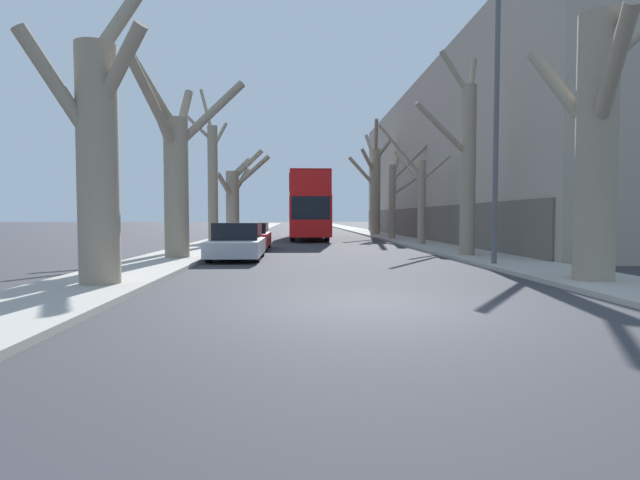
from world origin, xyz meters
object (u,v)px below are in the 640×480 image
street_tree_left_2 (212,178)px  street_tree_right_2 (420,196)px  street_tree_right_3 (395,197)px  street_tree_right_0 (599,128)px  street_tree_left_3 (235,198)px  lamp_post (494,102)px  parked_car_1 (251,237)px  street_tree_left_1 (176,170)px  street_tree_right_1 (467,164)px  street_tree_left_0 (98,152)px  street_tree_right_4 (375,185)px  parked_car_0 (237,242)px  double_decker_bus (308,204)px

street_tree_left_2 → street_tree_right_2: (10.95, 0.76, -0.85)m
street_tree_right_3 → street_tree_right_0: bearing=-89.5°
street_tree_right_2 → street_tree_right_3: size_ratio=1.02×
street_tree_left_3 → lamp_post: lamp_post is taller
street_tree_left_2 → parked_car_1: size_ratio=1.86×
street_tree_left_1 → street_tree_right_1: size_ratio=0.89×
street_tree_left_0 → lamp_post: lamp_post is taller
street_tree_right_3 → street_tree_left_2: bearing=-144.1°
street_tree_left_2 → street_tree_right_4: bearing=55.9°
parked_car_1 → street_tree_left_1: bearing=-109.4°
street_tree_left_0 → street_tree_left_3: size_ratio=1.20×
street_tree_left_3 → parked_car_0: 14.69m
street_tree_left_1 → double_decker_bus: street_tree_left_1 is taller
street_tree_left_1 → street_tree_left_3: street_tree_left_1 is taller
street_tree_right_4 → parked_car_1: size_ratio=2.10×
street_tree_right_2 → street_tree_left_0: bearing=-125.5°
street_tree_left_1 → street_tree_left_3: bearing=88.7°
street_tree_left_3 → street_tree_right_4: (10.69, 8.92, 1.47)m
parked_car_1 → lamp_post: size_ratio=0.49×
street_tree_left_1 → double_decker_bus: size_ratio=0.60×
street_tree_left_1 → lamp_post: 11.04m
street_tree_left_1 → parked_car_0: bearing=11.0°
street_tree_right_1 → street_tree_right_2: (0.13, 7.64, -0.92)m
street_tree_left_2 → street_tree_right_3: size_ratio=1.33×
street_tree_right_1 → lamp_post: (-0.42, -3.61, 1.53)m
street_tree_right_2 → street_tree_right_4: bearing=89.9°
street_tree_left_0 → lamp_post: (10.47, 4.17, 2.15)m
street_tree_right_4 → lamp_post: street_tree_right_4 is taller
street_tree_left_3 → street_tree_right_0: size_ratio=0.80×
street_tree_left_0 → street_tree_left_1: size_ratio=1.04×
street_tree_left_0 → street_tree_right_4: size_ratio=0.77×
street_tree_left_2 → street_tree_right_0: street_tree_left_2 is taller
street_tree_left_0 → street_tree_right_3: 25.23m
double_decker_bus → lamp_post: bearing=-75.6°
street_tree_left_0 → double_decker_bus: size_ratio=0.62×
parked_car_0 → parked_car_1: 5.63m
street_tree_right_0 → double_decker_bus: (-6.05, 24.41, -1.09)m
street_tree_right_0 → lamp_post: 4.48m
street_tree_left_0 → street_tree_left_2: (0.07, 14.66, 0.56)m
street_tree_right_2 → double_decker_bus: 10.72m
parked_car_0 → street_tree_left_3: bearing=97.1°
street_tree_left_0 → street_tree_right_0: bearing=0.2°
street_tree_left_0 → lamp_post: 11.47m
street_tree_right_3 → street_tree_right_4: (-0.06, 8.23, 1.34)m
street_tree_left_3 → parked_car_1: size_ratio=1.34×
street_tree_right_2 → street_tree_right_4: size_ratio=0.68×
street_tree_left_1 → street_tree_right_3: (11.10, 15.52, -0.35)m
street_tree_left_0 → street_tree_right_0: (11.29, 0.04, 0.61)m
street_tree_left_0 → street_tree_right_2: size_ratio=1.12×
street_tree_left_1 → street_tree_right_0: (11.29, -7.09, 0.34)m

